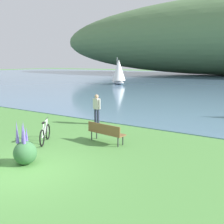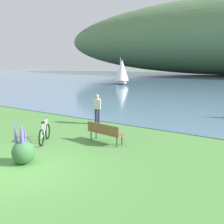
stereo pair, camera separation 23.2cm
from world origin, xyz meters
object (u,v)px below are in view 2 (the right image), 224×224
at_px(park_bench_near_camera, 105,131).
at_px(person_at_shoreline, 97,107).
at_px(bicycle_leaning_near_bench, 45,133).
at_px(sailboat_nearest_to_shore, 122,72).

xyz_separation_m(park_bench_near_camera, person_at_shoreline, (-2.46, 2.72, 0.46)).
height_order(bicycle_leaning_near_bench, person_at_shoreline, person_at_shoreline).
xyz_separation_m(park_bench_near_camera, bicycle_leaning_near_bench, (-2.28, -1.40, -0.12)).
bearing_deg(sailboat_nearest_to_shore, bicycle_leaning_near_bench, -64.56).
bearing_deg(person_at_shoreline, sailboat_nearest_to_shore, 118.89).
relative_size(park_bench_near_camera, person_at_shoreline, 1.08).
distance_m(park_bench_near_camera, sailboat_nearest_to_shore, 30.27).
xyz_separation_m(bicycle_leaning_near_bench, person_at_shoreline, (-0.18, 4.12, 0.58)).
bearing_deg(bicycle_leaning_near_bench, sailboat_nearest_to_shore, 115.44).
relative_size(park_bench_near_camera, bicycle_leaning_near_bench, 1.22).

